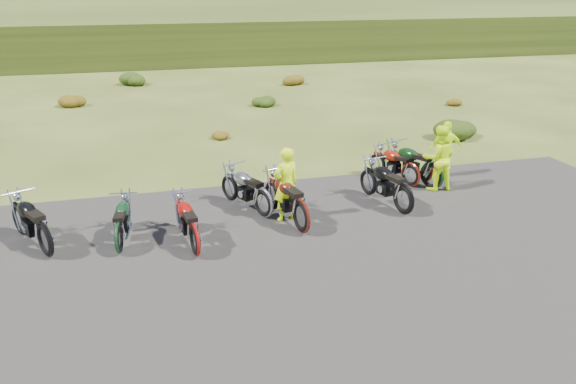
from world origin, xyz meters
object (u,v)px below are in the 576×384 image
object	(u,v)px
motorcycle_0	(48,257)
person_middle	(286,185)
motorcycle_3	(263,218)
motorcycle_7	(431,190)

from	to	relation	value
motorcycle_0	person_middle	world-z (taller)	person_middle
motorcycle_0	motorcycle_3	xyz separation A→B (m)	(4.94, 0.88, 0.00)
motorcycle_7	person_middle	distance (m)	4.75
person_middle	motorcycle_7	bearing A→B (deg)	177.47
motorcycle_0	motorcycle_7	xyz separation A→B (m)	(9.99, 1.63, 0.00)
motorcycle_0	motorcycle_3	distance (m)	5.02
motorcycle_3	person_middle	distance (m)	1.09
motorcycle_3	person_middle	xyz separation A→B (m)	(0.50, -0.29, 0.92)
motorcycle_7	person_middle	bearing A→B (deg)	78.65
motorcycle_3	motorcycle_7	size ratio (longest dim) A/B	0.97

